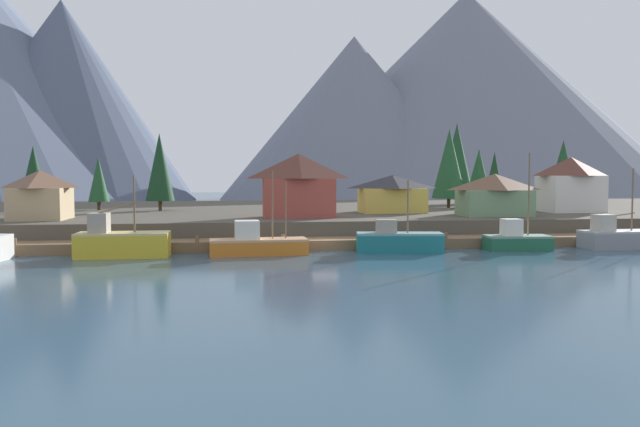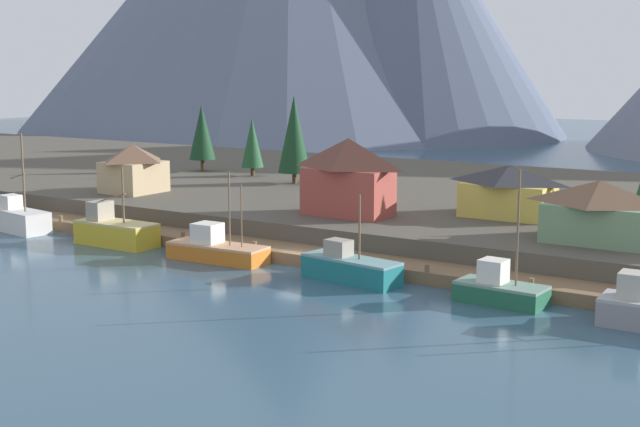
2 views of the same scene
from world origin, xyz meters
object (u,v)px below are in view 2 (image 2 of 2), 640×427
(fishing_boat_white, at_px, (20,219))
(house_yellow, at_px, (508,191))
(conifer_far_left, at_px, (202,132))
(fishing_boat_teal, at_px, (350,268))
(fishing_boat_orange, at_px, (216,249))
(fishing_boat_green, at_px, (500,289))
(conifer_mid_right, at_px, (294,134))
(house_green, at_px, (598,211))
(house_tan, at_px, (133,168))
(house_red, at_px, (348,176))
(conifer_centre, at_px, (252,143))
(fishing_boat_yellow, at_px, (115,231))

(fishing_boat_white, relative_size, house_yellow, 1.16)
(house_yellow, distance_m, conifer_far_left, 48.51)
(fishing_boat_teal, bearing_deg, fishing_boat_orange, -172.57)
(fishing_boat_green, bearing_deg, conifer_mid_right, 145.46)
(fishing_boat_green, relative_size, house_green, 1.12)
(house_tan, xyz_separation_m, house_green, (50.58, -0.83, -0.18))
(house_red, height_order, conifer_mid_right, conifer_mid_right)
(conifer_mid_right, distance_m, conifer_far_left, 17.52)
(fishing_boat_green, distance_m, house_tan, 49.42)
(house_yellow, bearing_deg, conifer_mid_right, 163.67)
(house_green, bearing_deg, house_yellow, 142.98)
(fishing_boat_white, xyz_separation_m, conifer_centre, (4.33, 32.22, 5.45))
(house_yellow, height_order, conifer_centre, conifer_centre)
(fishing_boat_orange, bearing_deg, conifer_mid_right, 109.57)
(fishing_boat_green, distance_m, house_green, 13.25)
(conifer_centre, bearing_deg, house_tan, -96.15)
(fishing_boat_yellow, xyz_separation_m, conifer_centre, (-8.54, 31.88, 5.43))
(fishing_boat_orange, height_order, house_red, house_red)
(conifer_far_left, bearing_deg, house_red, -29.72)
(fishing_boat_yellow, distance_m, fishing_boat_teal, 25.11)
(house_green, height_order, conifer_mid_right, conifer_mid_right)
(fishing_boat_yellow, relative_size, conifer_mid_right, 0.77)
(house_tan, distance_m, house_red, 27.65)
(fishing_boat_white, distance_m, house_red, 33.05)
(fishing_boat_yellow, xyz_separation_m, house_yellow, (29.77, 20.02, 3.65))
(fishing_boat_orange, relative_size, conifer_centre, 1.22)
(fishing_boat_teal, height_order, house_red, house_red)
(house_tan, bearing_deg, house_red, -0.71)
(fishing_boat_orange, height_order, conifer_mid_right, conifer_mid_right)
(conifer_centre, relative_size, conifer_far_left, 0.83)
(fishing_boat_yellow, distance_m, house_tan, 17.28)
(house_yellow, xyz_separation_m, conifer_centre, (-38.30, 11.87, 1.78))
(conifer_mid_right, bearing_deg, conifer_centre, 159.81)
(house_yellow, xyz_separation_m, conifer_far_left, (-46.86, 12.25, 2.75))
(fishing_boat_green, relative_size, house_yellow, 1.11)
(fishing_boat_yellow, relative_size, fishing_boat_green, 0.85)
(fishing_boat_orange, distance_m, house_tan, 26.38)
(house_tan, bearing_deg, fishing_boat_green, -15.38)
(fishing_boat_yellow, distance_m, fishing_boat_green, 36.92)
(fishing_boat_green, bearing_deg, house_yellow, 113.04)
(fishing_boat_orange, distance_m, fishing_boat_green, 25.00)
(fishing_boat_teal, bearing_deg, fishing_boat_yellow, -172.45)
(fishing_boat_yellow, bearing_deg, fishing_boat_teal, -0.66)
(house_green, relative_size, conifer_far_left, 0.95)
(house_tan, xyz_separation_m, conifer_centre, (2.02, 18.77, 1.51))
(house_red, bearing_deg, fishing_boat_green, -32.66)
(fishing_boat_green, bearing_deg, fishing_boat_orange, -176.41)
(conifer_far_left, bearing_deg, fishing_boat_yellow, -62.09)
(fishing_boat_yellow, bearing_deg, fishing_boat_green, -0.15)
(house_yellow, bearing_deg, fishing_boat_white, -154.48)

